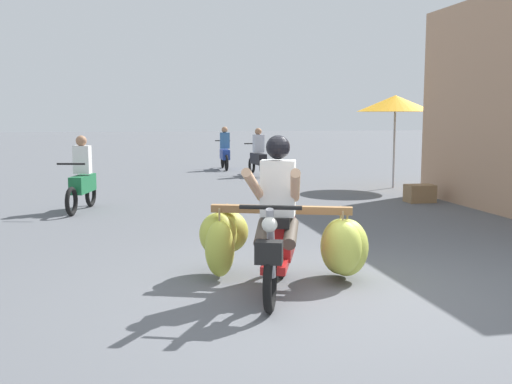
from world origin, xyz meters
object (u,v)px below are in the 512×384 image
Objects in this scene: motorbike_distant_far_ahead at (82,180)px; produce_crate at (420,193)px; motorbike_distant_ahead_left at (225,152)px; motorbike_distant_ahead_right at (258,156)px; motorbike_main_loaded at (286,237)px; market_umbrella_near_shop at (395,104)px.

motorbike_distant_far_ahead is 6.69m from produce_crate.
motorbike_distant_ahead_right is at bearing -74.13° from motorbike_distant_ahead_left.
motorbike_distant_ahead_right is at bearing 51.19° from motorbike_distant_far_ahead.
motorbike_main_loaded is 6.05m from motorbike_distant_far_ahead.
market_umbrella_near_shop is (7.19, 2.11, 1.48)m from motorbike_distant_far_ahead.
motorbike_main_loaded reaches higher than motorbike_distant_far_ahead.
motorbike_distant_far_ahead is at bearing -116.43° from motorbike_distant_ahead_left.
motorbike_distant_ahead_left is at bearing 105.87° from motorbike_distant_ahead_right.
market_umbrella_near_shop reaches higher than motorbike_main_loaded.
motorbike_main_loaded reaches higher than produce_crate.
motorbike_main_loaded is 1.26× the size of motorbike_distant_ahead_right.
motorbike_distant_ahead_left is at bearing 108.53° from produce_crate.
produce_crate is at bearing -70.49° from motorbike_distant_ahead_right.
market_umbrella_near_shop is 3.08m from produce_crate.
motorbike_main_loaded is 9.10m from market_umbrella_near_shop.
market_umbrella_near_shop reaches higher than produce_crate.
motorbike_main_loaded is at bearing -121.70° from market_umbrella_near_shop.
motorbike_distant_ahead_right is 1.02× the size of motorbike_distant_far_ahead.
market_umbrella_near_shop is 4.01× the size of produce_crate.
motorbike_distant_ahead_left is (1.45, 13.43, 0.08)m from motorbike_main_loaded.
motorbike_distant_ahead_left is at bearing 119.35° from market_umbrella_near_shop.
motorbike_distant_far_ahead is 7.64m from market_umbrella_near_shop.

